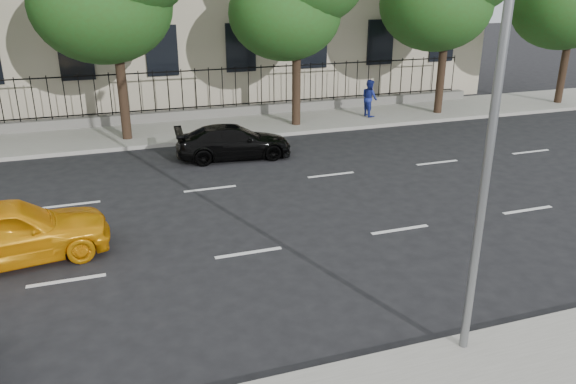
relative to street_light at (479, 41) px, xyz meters
name	(u,v)px	position (x,y,z in m)	size (l,w,h in m)	color
ground	(282,309)	(-2.50, 1.77, -5.15)	(120.00, 120.00, 0.00)	black
far_sidewalk	(176,131)	(-2.50, 15.77, -5.07)	(60.00, 4.00, 0.15)	gray
lane_markings	(227,216)	(-2.50, 6.52, -5.14)	(49.60, 4.62, 0.01)	silver
iron_fence	(170,109)	(-2.50, 17.47, -4.50)	(30.00, 0.50, 2.20)	slate
street_light	(479,41)	(0.00, 0.00, 0.00)	(0.25, 3.32, 8.05)	slate
yellow_taxi	(8,232)	(-7.67, 5.58, -4.41)	(1.74, 4.33, 1.48)	orange
black_sedan	(234,142)	(-1.05, 11.62, -4.56)	(1.65, 4.07, 1.18)	black
pedestrian_far	(370,98)	(6.13, 15.33, -4.18)	(0.80, 0.62, 1.65)	navy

